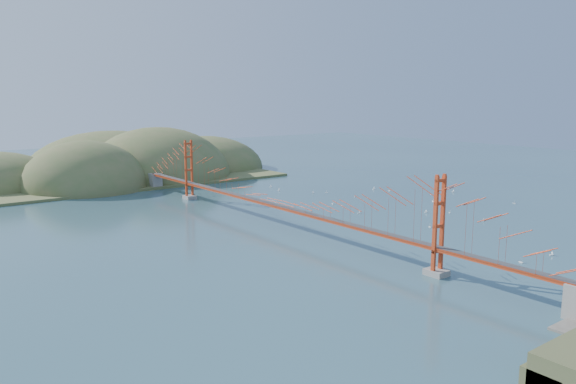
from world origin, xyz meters
TOP-DOWN VIEW (x-y plane):
  - ground at (0.00, 0.00)m, footprint 320.00×320.00m
  - bridge at (0.00, 0.18)m, footprint 2.20×94.40m
  - far_headlands at (2.21, 68.52)m, footprint 84.00×58.00m
  - sailboat_17 at (37.12, 15.66)m, footprint 0.62×0.55m
  - sailboat_13 at (29.94, -9.52)m, footprint 0.54×0.54m
  - sailboat_11 at (48.27, 3.21)m, footprint 0.58×0.57m
  - sailboat_3 at (23.58, 20.09)m, footprint 0.62×0.62m
  - sailboat_14 at (18.81, 8.68)m, footprint 0.62×0.62m
  - sailboat_15 at (26.07, 18.71)m, footprint 0.61×0.61m
  - sailboat_7 at (21.25, 32.03)m, footprint 0.51×0.42m
  - sailboat_8 at (27.19, 11.37)m, footprint 0.54×0.54m
  - sailboat_6 at (18.38, -33.92)m, footprint 0.61×0.61m
  - sailboat_16 at (16.91, -0.34)m, footprint 0.55×0.55m
  - sailboat_0 at (18.48, -14.37)m, footprint 0.51×0.54m
  - sailboat_10 at (12.26, -33.22)m, footprint 0.45×0.54m
  - sailboat_5 at (46.75, -11.71)m, footprint 0.45×0.52m
  - sailboat_9 at (38.48, 12.43)m, footprint 0.46×0.54m
  - sailboat_2 at (26.81, -6.88)m, footprint 0.54×0.49m
  - sailboat_12 at (19.69, 26.86)m, footprint 0.62×0.55m
  - sailboat_4 at (36.09, -1.09)m, footprint 0.68×0.68m
  - sailboat_extra_0 at (28.79, -17.02)m, footprint 0.59×0.59m

SIDE VIEW (x-z plane):
  - ground at x=0.00m, z-range 0.00..0.00m
  - far_headlands at x=2.21m, z-range -12.50..12.50m
  - sailboat_8 at x=27.19m, z-range -0.15..0.42m
  - sailboat_13 at x=29.94m, z-range -0.15..0.42m
  - sailboat_16 at x=16.91m, z-range -0.15..0.43m
  - sailboat_5 at x=46.75m, z-range -0.16..0.43m
  - sailboat_7 at x=21.25m, z-range -0.16..0.43m
  - sailboat_0 at x=18.48m, z-range -0.16..0.44m
  - sailboat_2 at x=26.81m, z-range -0.16..0.45m
  - sailboat_9 at x=38.48m, z-range -0.17..0.45m
  - sailboat_10 at x=12.26m, z-range -0.17..0.46m
  - sailboat_11 at x=48.27m, z-range -0.18..0.47m
  - sailboat_15 at x=26.07m, z-range -0.18..0.47m
  - sailboat_6 at x=18.38m, z-range -0.18..0.47m
  - sailboat_extra_0 at x=28.79m, z-range -0.18..0.48m
  - sailboat_14 at x=18.81m, z-range -0.19..0.48m
  - sailboat_3 at x=23.58m, z-range -0.19..0.49m
  - sailboat_17 at x=37.12m, z-range -0.20..0.50m
  - sailboat_12 at x=19.69m, z-range -0.20..0.51m
  - sailboat_4 at x=36.09m, z-range -0.21..0.53m
  - bridge at x=0.00m, z-range 1.01..13.01m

